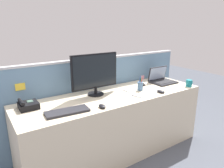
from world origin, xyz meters
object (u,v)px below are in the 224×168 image
at_px(desk_phone, 28,105).
at_px(computer_mouse_right_hand, 102,106).
at_px(tv_remote, 142,84).
at_px(desktop_monitor, 95,73).
at_px(coffee_mug, 189,83).
at_px(cell_phone_white_slab, 128,91).
at_px(pen_cup, 140,86).
at_px(laptop, 161,79).
at_px(keyboard_main, 67,111).
at_px(computer_mouse_left_hand, 161,92).
at_px(cell_phone_silver_slab, 138,96).

bearing_deg(desk_phone, computer_mouse_right_hand, -32.60).
bearing_deg(tv_remote, desktop_monitor, -158.19).
height_order(desktop_monitor, tv_remote, desktop_monitor).
height_order(tv_remote, coffee_mug, coffee_mug).
bearing_deg(desktop_monitor, cell_phone_white_slab, -15.44).
distance_m(desk_phone, coffee_mug, 1.99).
distance_m(desktop_monitor, cell_phone_white_slab, 0.49).
distance_m(desk_phone, tv_remote, 1.50).
bearing_deg(desktop_monitor, pen_cup, -17.26).
distance_m(desktop_monitor, pen_cup, 0.61).
relative_size(laptop, keyboard_main, 0.81).
height_order(computer_mouse_left_hand, tv_remote, computer_mouse_left_hand).
bearing_deg(computer_mouse_right_hand, pen_cup, 22.43).
height_order(desktop_monitor, coffee_mug, desktop_monitor).
xyz_separation_m(laptop, tv_remote, (-0.30, 0.07, -0.04)).
xyz_separation_m(desk_phone, tv_remote, (1.50, 0.01, -0.03)).
height_order(cell_phone_silver_slab, tv_remote, tv_remote).
relative_size(keyboard_main, computer_mouse_left_hand, 4.07).
xyz_separation_m(desktop_monitor, laptop, (1.04, -0.05, -0.21)).
relative_size(laptop, desk_phone, 1.83).
height_order(desk_phone, cell_phone_silver_slab, desk_phone).
bearing_deg(coffee_mug, desktop_monitor, 161.05).
xyz_separation_m(laptop, keyboard_main, (-1.52, -0.25, -0.04)).
height_order(desktop_monitor, laptop, desktop_monitor).
bearing_deg(keyboard_main, desk_phone, 137.81).
distance_m(laptop, cell_phone_silver_slab, 0.72).
distance_m(laptop, computer_mouse_right_hand, 1.23).
distance_m(keyboard_main, coffee_mug, 1.67).
xyz_separation_m(cell_phone_white_slab, tv_remote, (0.34, 0.13, 0.01)).
bearing_deg(tv_remote, computer_mouse_left_hand, -76.92).
distance_m(computer_mouse_right_hand, pen_cup, 0.73).
relative_size(desktop_monitor, desk_phone, 3.19).
bearing_deg(computer_mouse_left_hand, desk_phone, 147.84).
bearing_deg(cell_phone_silver_slab, keyboard_main, 165.23).
xyz_separation_m(computer_mouse_right_hand, coffee_mug, (1.33, -0.02, 0.03)).
xyz_separation_m(computer_mouse_left_hand, tv_remote, (0.05, 0.40, -0.01)).
bearing_deg(cell_phone_silver_slab, laptop, 8.63).
bearing_deg(cell_phone_silver_slab, pen_cup, 28.89).
bearing_deg(coffee_mug, cell_phone_silver_slab, 174.13).
bearing_deg(cell_phone_silver_slab, computer_mouse_left_hand, -24.92).
relative_size(pen_cup, coffee_mug, 1.58).
bearing_deg(coffee_mug, laptop, 112.69).
xyz_separation_m(keyboard_main, tv_remote, (1.21, 0.32, -0.00)).
xyz_separation_m(desk_phone, computer_mouse_right_hand, (0.61, -0.39, -0.02)).
height_order(keyboard_main, cell_phone_white_slab, keyboard_main).
distance_m(cell_phone_silver_slab, cell_phone_white_slab, 0.22).
relative_size(cell_phone_silver_slab, coffee_mug, 1.14).
distance_m(desk_phone, computer_mouse_right_hand, 0.73).
xyz_separation_m(tv_remote, coffee_mug, (0.45, -0.42, 0.04)).
distance_m(desktop_monitor, desk_phone, 0.79).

